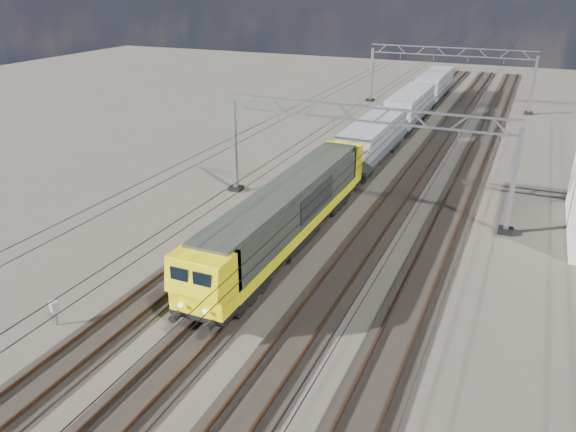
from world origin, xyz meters
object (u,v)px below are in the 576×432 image
at_px(hopper_wagon_third, 435,84).
at_px(trackside_cabinet, 54,307).
at_px(catenary_gantry_far, 449,75).
at_px(locomotive, 289,211).
at_px(hopper_wagon_mid, 410,106).
at_px(hopper_wagon_lead, 373,138).
at_px(catenary_gantry_mid, 361,155).

height_order(hopper_wagon_third, trackside_cabinet, hopper_wagon_third).
bearing_deg(catenary_gantry_far, locomotive, -92.64).
distance_m(hopper_wagon_third, trackside_cabinet, 58.03).
relative_size(locomotive, hopper_wagon_third, 1.62).
bearing_deg(hopper_wagon_mid, trackside_cabinet, -98.52).
relative_size(catenary_gantry_far, hopper_wagon_third, 1.53).
distance_m(hopper_wagon_lead, hopper_wagon_third, 28.40).
xyz_separation_m(catenary_gantry_mid, trackside_cabinet, (-8.51, -18.87, -2.97)).
relative_size(catenary_gantry_mid, trackside_cabinet, 16.21).
bearing_deg(locomotive, trackside_cabinet, -119.40).
distance_m(catenary_gantry_mid, trackside_cabinet, 20.92).
relative_size(locomotive, hopper_wagon_mid, 1.62).
distance_m(hopper_wagon_mid, hopper_wagon_third, 14.20).
height_order(catenary_gantry_mid, catenary_gantry_far, same).
distance_m(catenary_gantry_mid, catenary_gantry_far, 36.00).
bearing_deg(hopper_wagon_lead, hopper_wagon_third, 90.00).
distance_m(locomotive, hopper_wagon_mid, 31.90).
bearing_deg(trackside_cabinet, catenary_gantry_mid, 88.54).
bearing_deg(trackside_cabinet, catenary_gantry_far, 103.99).
bearing_deg(trackside_cabinet, hopper_wagon_third, 106.36).
bearing_deg(hopper_wagon_lead, locomotive, -90.00).
relative_size(hopper_wagon_mid, trackside_cabinet, 10.59).
distance_m(catenary_gantry_far, hopper_wagon_lead, 25.75).
xyz_separation_m(locomotive, trackside_cabinet, (-6.51, -11.56, -1.39)).
height_order(catenary_gantry_mid, hopper_wagon_lead, catenary_gantry_mid).
distance_m(catenary_gantry_mid, hopper_wagon_mid, 24.72).
bearing_deg(hopper_wagon_mid, hopper_wagon_third, 90.00).
distance_m(catenary_gantry_far, hopper_wagon_mid, 11.72).
relative_size(catenary_gantry_far, locomotive, 0.94).
xyz_separation_m(catenary_gantry_far, locomotive, (-2.00, -43.32, -1.58)).
relative_size(catenary_gantry_far, hopper_wagon_mid, 1.53).
bearing_deg(catenary_gantry_mid, hopper_wagon_mid, 94.65).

